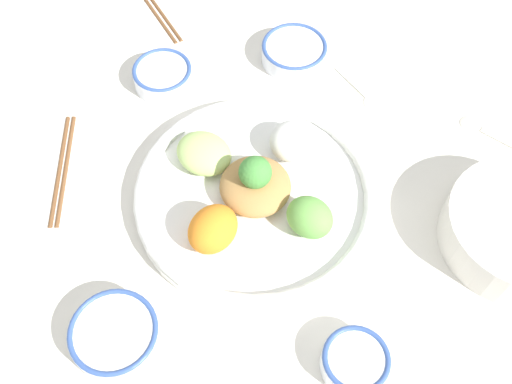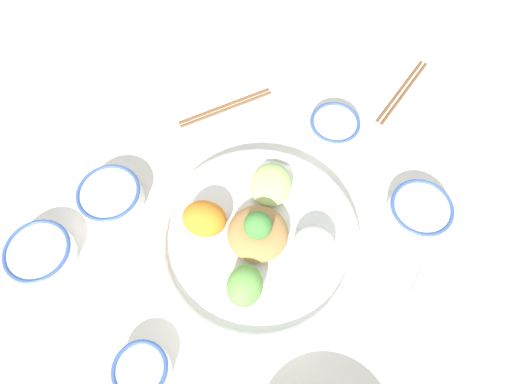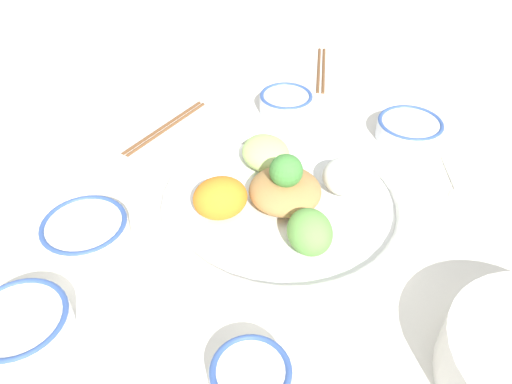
{
  "view_description": "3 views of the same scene",
  "coord_description": "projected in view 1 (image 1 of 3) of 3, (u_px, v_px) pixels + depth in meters",
  "views": [
    {
      "loc": [
        0.16,
        0.45,
        0.8
      ],
      "look_at": [
        -0.02,
        -0.0,
        0.02
      ],
      "focal_mm": 42.0,
      "sensor_mm": 36.0,
      "label": 1
    },
    {
      "loc": [
        -0.21,
        0.19,
        0.75
      ],
      "look_at": [
        0.03,
        -0.04,
        0.09
      ],
      "focal_mm": 30.0,
      "sensor_mm": 36.0,
      "label": 2
    },
    {
      "loc": [
        -0.12,
        0.55,
        0.53
      ],
      "look_at": [
        0.01,
        0.05,
        0.07
      ],
      "focal_mm": 35.0,
      "sensor_mm": 36.0,
      "label": 3
    }
  ],
  "objects": [
    {
      "name": "ground_plane",
      "position": [
        245.0,
        204.0,
        0.93
      ],
      "size": [
        2.4,
        2.4,
        0.0
      ],
      "primitive_type": "plane",
      "color": "silver"
    },
    {
      "name": "salad_platter",
      "position": [
        254.0,
        191.0,
        0.91
      ],
      "size": [
        0.37,
        0.37,
        0.1
      ],
      "color": "white",
      "rests_on": "ground_plane"
    },
    {
      "name": "sauce_bowl_red",
      "position": [
        294.0,
        51.0,
        1.07
      ],
      "size": [
        0.12,
        0.12,
        0.04
      ],
      "color": "white",
      "rests_on": "ground_plane"
    },
    {
      "name": "rice_bowl_blue",
      "position": [
        115.0,
        335.0,
        0.8
      ],
      "size": [
        0.12,
        0.12,
        0.04
      ],
      "color": "white",
      "rests_on": "ground_plane"
    },
    {
      "name": "sauce_bowl_dark",
      "position": [
        163.0,
        75.0,
        1.04
      ],
      "size": [
        0.1,
        0.1,
        0.04
      ],
      "color": "white",
      "rests_on": "ground_plane"
    },
    {
      "name": "sauce_bowl_far",
      "position": [
        355.0,
        361.0,
        0.78
      ],
      "size": [
        0.09,
        0.09,
        0.04
      ],
      "color": "white",
      "rests_on": "ground_plane"
    },
    {
      "name": "chopsticks_pair_near",
      "position": [
        154.0,
        7.0,
        1.16
      ],
      "size": [
        0.05,
        0.21,
        0.01
      ],
      "rotation": [
        0.0,
        0.0,
        1.72
      ],
      "color": "brown",
      "rests_on": "ground_plane"
    },
    {
      "name": "chopsticks_pair_far",
      "position": [
        62.0,
        168.0,
        0.96
      ],
      "size": [
        0.09,
        0.21,
        0.01
      ],
      "rotation": [
        0.0,
        0.0,
        4.38
      ],
      "color": "brown",
      "rests_on": "ground_plane"
    },
    {
      "name": "serving_spoon_main",
      "position": [
        367.0,
        95.0,
        1.04
      ],
      "size": [
        0.06,
        0.13,
        0.01
      ],
      "rotation": [
        0.0,
        0.0,
        4.95
      ],
      "color": "beige",
      "rests_on": "ground_plane"
    },
    {
      "name": "serving_spoon_extra",
      "position": [
        483.0,
        129.0,
        1.0
      ],
      "size": [
        0.08,
        0.11,
        0.01
      ],
      "rotation": [
        0.0,
        0.0,
        2.13
      ],
      "color": "beige",
      "rests_on": "ground_plane"
    }
  ]
}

